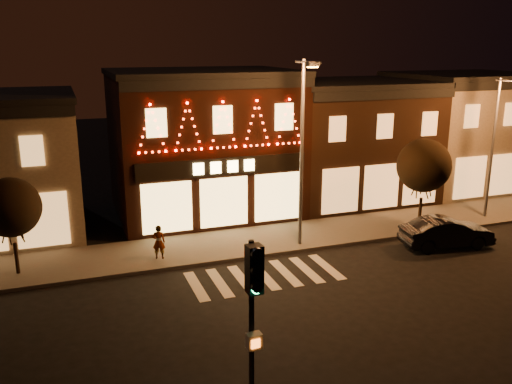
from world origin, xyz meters
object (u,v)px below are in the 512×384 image
traffic_signal_near (253,304)px  dark_sedan (446,233)px  pedestrian (159,242)px  streetlamp_mid (303,140)px

traffic_signal_near → dark_sedan: (13.46, 9.58, -3.04)m
pedestrian → streetlamp_mid: bearing=-167.6°
traffic_signal_near → streetlamp_mid: size_ratio=0.58×
streetlamp_mid → pedestrian: streetlamp_mid is taller
traffic_signal_near → dark_sedan: traffic_signal_near is taller
streetlamp_mid → dark_sedan: (6.79, -2.26, -4.62)m
dark_sedan → pedestrian: 13.91m
streetlamp_mid → pedestrian: 8.14m
dark_sedan → traffic_signal_near: bearing=133.4°
streetlamp_mid → traffic_signal_near: bearing=-131.7°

